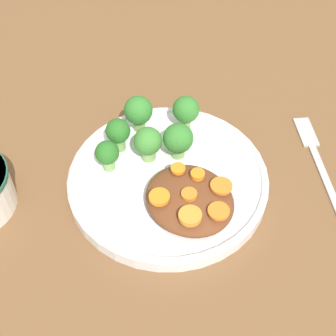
% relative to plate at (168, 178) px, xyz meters
% --- Properties ---
extents(ground_plane, '(4.00, 4.00, 0.00)m').
position_rel_plate_xyz_m(ground_plane, '(0.00, 0.00, -0.01)').
color(ground_plane, brown).
extents(plate, '(0.27, 0.27, 0.02)m').
position_rel_plate_xyz_m(plate, '(0.00, 0.00, 0.00)').
color(plate, white).
rests_on(plate, ground_plane).
extents(stew_mound, '(0.11, 0.12, 0.03)m').
position_rel_plate_xyz_m(stew_mound, '(0.01, 0.06, 0.02)').
color(stew_mound, brown).
rests_on(stew_mound, plate).
extents(broccoli_floret_0, '(0.04, 0.04, 0.05)m').
position_rel_plate_xyz_m(broccoli_floret_0, '(-0.03, -0.02, 0.04)').
color(broccoli_floret_0, '#7FA85B').
rests_on(broccoli_floret_0, plate).
extents(broccoli_floret_1, '(0.03, 0.03, 0.05)m').
position_rel_plate_xyz_m(broccoli_floret_1, '(0.05, -0.06, 0.03)').
color(broccoli_floret_1, '#7FA85B').
rests_on(broccoli_floret_1, plate).
extents(broccoli_floret_2, '(0.04, 0.04, 0.06)m').
position_rel_plate_xyz_m(broccoli_floret_2, '(-0.02, -0.10, 0.04)').
color(broccoli_floret_2, '#759E51').
rests_on(broccoli_floret_2, plate).
extents(broccoli_floret_3, '(0.03, 0.03, 0.05)m').
position_rel_plate_xyz_m(broccoli_floret_3, '(0.02, -0.08, 0.04)').
color(broccoli_floret_3, '#759E51').
rests_on(broccoli_floret_3, plate).
extents(broccoli_floret_4, '(0.04, 0.04, 0.05)m').
position_rel_plate_xyz_m(broccoli_floret_4, '(0.00, -0.04, 0.04)').
color(broccoli_floret_4, '#7FA85B').
rests_on(broccoli_floret_4, plate).
extents(broccoli_floret_5, '(0.04, 0.04, 0.05)m').
position_rel_plate_xyz_m(broccoli_floret_5, '(-0.08, -0.06, 0.04)').
color(broccoli_floret_5, '#759E51').
rests_on(broccoli_floret_5, plate).
extents(carrot_slice_0, '(0.03, 0.03, 0.01)m').
position_rel_plate_xyz_m(carrot_slice_0, '(0.05, 0.04, 0.04)').
color(carrot_slice_0, orange).
rests_on(carrot_slice_0, stew_mound).
extents(carrot_slice_1, '(0.02, 0.02, 0.01)m').
position_rel_plate_xyz_m(carrot_slice_1, '(-0.01, 0.04, 0.04)').
color(carrot_slice_1, orange).
rests_on(carrot_slice_1, stew_mound).
extents(carrot_slice_2, '(0.02, 0.02, 0.00)m').
position_rel_plate_xyz_m(carrot_slice_2, '(0.00, 0.02, 0.04)').
color(carrot_slice_2, orange).
rests_on(carrot_slice_2, stew_mound).
extents(carrot_slice_3, '(0.02, 0.02, 0.01)m').
position_rel_plate_xyz_m(carrot_slice_3, '(0.02, 0.06, 0.04)').
color(carrot_slice_3, orange).
rests_on(carrot_slice_3, stew_mound).
extents(carrot_slice_4, '(0.03, 0.03, 0.00)m').
position_rel_plate_xyz_m(carrot_slice_4, '(-0.02, 0.07, 0.04)').
color(carrot_slice_4, orange).
rests_on(carrot_slice_4, stew_mound).
extents(carrot_slice_5, '(0.03, 0.03, 0.01)m').
position_rel_plate_xyz_m(carrot_slice_5, '(0.04, 0.08, 0.04)').
color(carrot_slice_5, orange).
rests_on(carrot_slice_5, stew_mound).
extents(carrot_slice_6, '(0.03, 0.03, 0.00)m').
position_rel_plate_xyz_m(carrot_slice_6, '(0.01, 0.10, 0.04)').
color(carrot_slice_6, orange).
rests_on(carrot_slice_6, stew_mound).
extents(fork, '(0.12, 0.17, 0.01)m').
position_rel_plate_xyz_m(fork, '(-0.20, 0.10, -0.01)').
color(fork, '#B3B3B3').
rests_on(fork, ground_plane).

